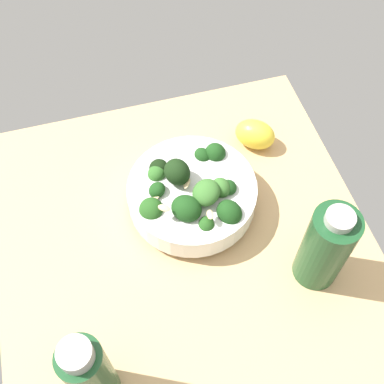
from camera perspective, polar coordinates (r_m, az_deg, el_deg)
ground_plane at (r=77.84cm, az=-1.06°, el=-5.78°), size 56.94×56.94×4.62cm
bowl_of_broccoli at (r=74.96cm, az=0.04°, el=-0.15°), size 19.97×19.97×10.24cm
lemon_wedge at (r=84.44cm, az=7.41°, el=6.74°), size 8.52×8.23×5.12cm
bottle_tall at (r=68.70cm, az=15.41°, el=-6.28°), size 6.47×6.47×15.98cm
bottle_short at (r=61.15cm, az=-11.91°, el=-20.11°), size 5.22×5.22×17.58cm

